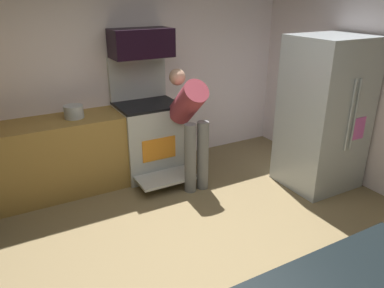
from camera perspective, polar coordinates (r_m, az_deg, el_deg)
ground_plane at (r=3.47m, az=2.09°, el=-18.23°), size 5.20×4.80×0.02m
wall_back at (r=4.89m, az=-12.16°, el=10.65°), size 5.20×0.12×2.60m
lower_cabinet_run at (r=4.62m, az=-20.61°, el=-2.09°), size 2.40×0.60×0.90m
oven_range at (r=4.86m, az=-6.69°, el=1.19°), size 0.76×1.03×1.51m
microwave at (r=4.66m, az=-7.82°, el=15.13°), size 0.74×0.38×0.34m
refrigerator at (r=4.69m, az=19.60°, el=4.38°), size 0.84×0.79×1.81m
person_cook at (r=4.39m, az=-0.30°, el=3.70°), size 0.31×0.68×1.40m
stock_pot at (r=4.49m, az=-17.72°, el=4.75°), size 0.22×0.22×0.15m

